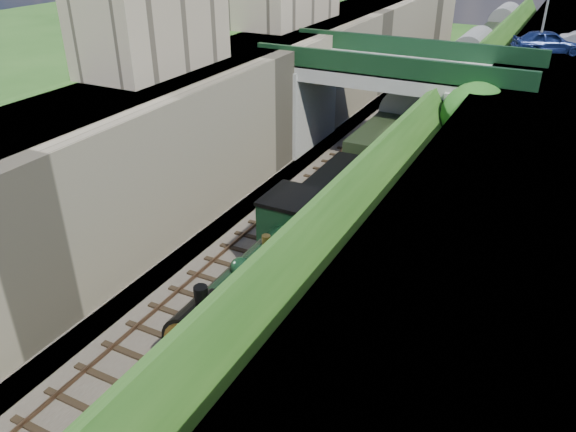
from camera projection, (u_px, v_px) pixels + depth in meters
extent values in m
plane|color=#1E4714|center=(137.00, 418.00, 17.65)|extent=(160.00, 160.00, 0.00)
cube|color=#473F38|center=(361.00, 181.00, 33.31)|extent=(10.00, 90.00, 0.20)
cube|color=#756B56|center=(279.00, 113.00, 33.92)|extent=(1.00, 90.00, 7.00)
cube|color=#262628|center=(230.00, 105.00, 35.33)|extent=(6.00, 90.00, 7.00)
cube|color=#262628|center=(544.00, 162.00, 28.06)|extent=(8.00, 90.00, 6.25)
cube|color=#1E4714|center=(452.00, 154.00, 30.07)|extent=(4.02, 90.00, 6.36)
sphere|color=#194C14|center=(270.00, 404.00, 16.02)|extent=(1.40, 1.40, 1.40)
sphere|color=#194C14|center=(311.00, 340.00, 19.75)|extent=(1.30, 1.30, 1.30)
sphere|color=#194C14|center=(376.00, 261.00, 20.63)|extent=(1.87, 1.87, 1.87)
sphere|color=#194C14|center=(419.00, 205.00, 22.96)|extent=(1.55, 1.55, 1.55)
sphere|color=#194C14|center=(412.00, 206.00, 25.71)|extent=(2.19, 2.19, 2.19)
sphere|color=#194C14|center=(439.00, 172.00, 27.39)|extent=(1.99, 1.99, 1.99)
sphere|color=#194C14|center=(470.00, 132.00, 29.26)|extent=(2.23, 2.23, 2.23)
sphere|color=#194C14|center=(465.00, 133.00, 32.90)|extent=(1.42, 1.42, 1.42)
sphere|color=#194C14|center=(489.00, 103.00, 34.41)|extent=(1.99, 1.99, 1.99)
sphere|color=#194C14|center=(500.00, 88.00, 35.70)|extent=(1.80, 1.80, 1.80)
sphere|color=#194C14|center=(504.00, 80.00, 38.85)|extent=(1.42, 1.42, 1.42)
sphere|color=#194C14|center=(513.00, 68.00, 41.51)|extent=(1.32, 1.32, 1.32)
sphere|color=#194C14|center=(521.00, 58.00, 42.66)|extent=(1.66, 1.66, 1.66)
sphere|color=#194C14|center=(530.00, 45.00, 45.83)|extent=(2.08, 2.08, 2.08)
sphere|color=#194C14|center=(496.00, 83.00, 49.64)|extent=(1.51, 1.51, 1.51)
sphere|color=#194C14|center=(515.00, 59.00, 51.38)|extent=(2.02, 2.02, 2.02)
sphere|color=#194C14|center=(513.00, 61.00, 53.87)|extent=(1.36, 1.36, 1.36)
sphere|color=#194C14|center=(536.00, 32.00, 55.13)|extent=(1.91, 1.91, 1.91)
sphere|color=#194C14|center=(523.00, 47.00, 58.73)|extent=(1.45, 1.45, 1.45)
cube|color=black|center=(331.00, 173.00, 34.05)|extent=(2.50, 90.00, 0.07)
cube|color=brown|center=(320.00, 169.00, 34.29)|extent=(0.08, 90.00, 0.14)
cube|color=brown|center=(342.00, 173.00, 33.71)|extent=(0.08, 90.00, 0.14)
cube|color=black|center=(381.00, 183.00, 32.76)|extent=(2.50, 90.00, 0.07)
cube|color=brown|center=(369.00, 179.00, 33.00)|extent=(0.08, 90.00, 0.14)
cube|color=brown|center=(393.00, 184.00, 32.43)|extent=(0.08, 90.00, 0.14)
cube|color=gray|center=(399.00, 73.00, 33.61)|extent=(16.00, 6.00, 0.90)
cube|color=#13351C|center=(385.00, 67.00, 30.93)|extent=(16.00, 0.30, 1.20)
cube|color=#13351C|center=(414.00, 48.00, 35.40)|extent=(16.00, 0.30, 1.20)
cube|color=gray|center=(308.00, 106.00, 37.37)|extent=(1.40, 6.40, 5.70)
cube|color=gray|center=(471.00, 130.00, 33.06)|extent=(2.40, 6.40, 5.70)
cube|color=gray|center=(153.00, 28.00, 28.24)|extent=(4.00, 8.00, 4.00)
cylinder|color=black|center=(467.00, 164.00, 30.24)|extent=(0.30, 0.30, 4.40)
sphere|color=#194C14|center=(475.00, 117.00, 29.01)|extent=(3.60, 3.60, 3.60)
sphere|color=#194C14|center=(486.00, 125.00, 29.72)|extent=(2.40, 2.40, 2.40)
cylinder|color=gray|center=(547.00, 4.00, 34.29)|extent=(0.14, 0.14, 6.00)
imported|color=navy|center=(548.00, 42.00, 35.48)|extent=(4.58, 3.21, 1.45)
cube|color=black|center=(255.00, 321.00, 21.12)|extent=(2.40, 8.40, 0.60)
cube|color=black|center=(267.00, 295.00, 21.65)|extent=(2.70, 10.00, 0.35)
cube|color=maroon|center=(189.00, 383.00, 17.69)|extent=(2.70, 0.25, 0.70)
cylinder|color=black|center=(256.00, 277.00, 20.41)|extent=(1.90, 5.60, 1.90)
cylinder|color=black|center=(204.00, 330.00, 17.82)|extent=(1.96, 1.80, 1.96)
cylinder|color=white|center=(186.00, 348.00, 17.05)|extent=(1.10, 0.05, 1.10)
cylinder|color=black|center=(201.00, 299.00, 17.25)|extent=(0.44, 0.44, 0.90)
sphere|color=black|center=(241.00, 268.00, 19.15)|extent=(0.76, 0.76, 0.76)
cylinder|color=#A57F33|center=(266.00, 241.00, 20.52)|extent=(0.32, 0.32, 0.50)
cube|color=black|center=(300.00, 230.00, 23.17)|extent=(2.75, 2.40, 2.80)
cube|color=black|center=(300.00, 199.00, 22.48)|extent=(2.85, 2.50, 0.15)
cube|color=black|center=(186.00, 345.00, 19.42)|extent=(0.60, 1.40, 0.90)
cube|color=black|center=(248.00, 368.00, 18.41)|extent=(0.60, 1.40, 0.90)
cube|color=black|center=(339.00, 227.00, 27.58)|extent=(2.30, 6.00, 0.50)
cube|color=black|center=(339.00, 223.00, 27.47)|extent=(2.60, 6.00, 0.50)
cube|color=black|center=(340.00, 201.00, 26.90)|extent=(2.70, 6.00, 2.40)
cube|color=black|center=(341.00, 177.00, 26.32)|extent=(2.50, 5.60, 0.20)
cube|color=black|center=(411.00, 146.00, 37.50)|extent=(2.30, 17.00, 0.40)
cube|color=black|center=(411.00, 143.00, 37.38)|extent=(2.50, 17.00, 0.50)
cube|color=black|center=(414.00, 121.00, 36.68)|extent=(2.80, 18.00, 2.70)
cube|color=slate|center=(416.00, 99.00, 35.97)|extent=(2.90, 18.00, 0.50)
cube|color=black|center=(468.00, 82.00, 52.27)|extent=(2.30, 17.00, 0.40)
cube|color=black|center=(469.00, 79.00, 52.15)|extent=(2.50, 17.00, 0.50)
cube|color=black|center=(471.00, 63.00, 51.44)|extent=(2.80, 18.00, 2.70)
cube|color=slate|center=(474.00, 46.00, 50.74)|extent=(2.90, 18.00, 0.50)
cube|color=black|center=(500.00, 46.00, 67.03)|extent=(2.30, 17.00, 0.40)
cube|color=black|center=(501.00, 43.00, 66.91)|extent=(2.50, 17.00, 0.50)
cube|color=black|center=(503.00, 30.00, 66.20)|extent=(2.80, 18.00, 2.70)
cube|color=slate|center=(505.00, 17.00, 65.50)|extent=(2.90, 18.00, 0.50)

